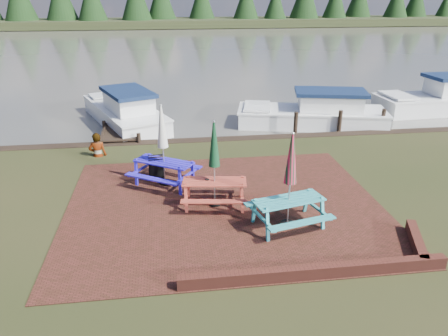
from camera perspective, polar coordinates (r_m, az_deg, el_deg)
name	(u,v)px	position (r m, az deg, el deg)	size (l,w,h in m)	color
ground	(230,223)	(11.80, 0.74, -7.23)	(120.00, 120.00, 0.00)	black
paving	(225,206)	(12.66, 0.08, -4.97)	(9.00, 7.50, 0.02)	#391B12
brick_wall	(341,265)	(10.27, 15.02, -12.10)	(6.21, 1.79, 0.30)	#4C1E16
water	(178,48)	(47.52, -6.02, 15.31)	(120.00, 60.00, 0.02)	#414038
far_treeline	(171,5)	(76.19, -6.99, 20.41)	(120.00, 10.00, 8.10)	black
picnic_table_teal	(289,195)	(11.38, 8.50, -3.55)	(2.20, 2.05, 2.57)	teal
picnic_table_red	(214,177)	(12.36, -1.26, -1.20)	(2.03, 1.86, 2.52)	#A93B2B
picnic_table_blue	(164,158)	(13.83, -7.89, 1.34)	(2.47, 2.41, 2.59)	#2A1BCE
chalkboard	(157,168)	(14.34, -8.79, -0.03)	(0.53, 0.55, 0.81)	black
jetty	(126,113)	(22.25, -12.63, 7.02)	(1.76, 9.08, 1.00)	black
boat_jetty	(125,112)	(21.35, -12.77, 7.10)	(4.59, 7.01, 1.92)	silver
boat_near	(315,114)	(21.03, 11.77, 6.88)	(7.20, 3.86, 1.85)	silver
boat_far	(443,100)	(25.71, 26.72, 7.94)	(6.84, 2.76, 2.10)	silver
person	(96,133)	(16.75, -16.43, 4.35)	(0.65, 0.43, 1.79)	gray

